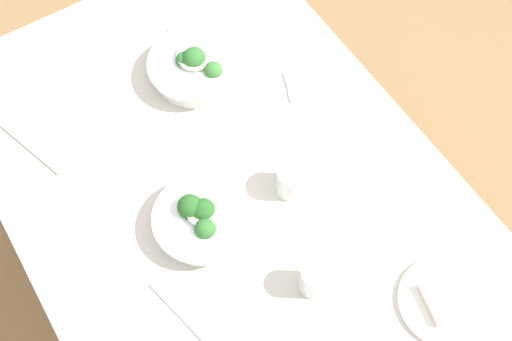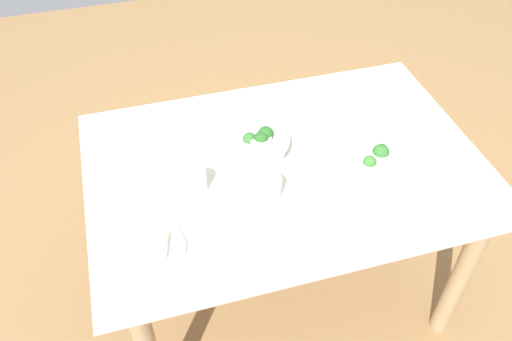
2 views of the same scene
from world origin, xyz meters
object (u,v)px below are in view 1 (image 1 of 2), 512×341
at_px(table_knife_left, 178,312).
at_px(napkin_folded_upper, 52,130).
at_px(broccoli_bowl_far, 195,67).
at_px(bread_side_plate, 445,301).
at_px(fork_by_far_bowl, 181,17).
at_px(broccoli_bowl_near, 202,219).
at_px(table_knife_right, 43,81).
at_px(fork_by_near_bowl, 289,89).
at_px(water_glass_center, 315,279).
at_px(water_glass_side, 292,180).

bearing_deg(table_knife_left, napkin_folded_upper, 171.64).
height_order(broccoli_bowl_far, bread_side_plate, broccoli_bowl_far).
distance_m(bread_side_plate, fork_by_far_bowl, 1.01).
height_order(broccoli_bowl_far, broccoli_bowl_near, broccoli_bowl_far).
distance_m(table_knife_left, table_knife_right, 0.72).
bearing_deg(bread_side_plate, fork_by_near_bowl, 177.41).
bearing_deg(table_knife_left, water_glass_center, 57.19).
height_order(water_glass_center, fork_by_near_bowl, water_glass_center).
bearing_deg(water_glass_center, fork_by_near_bowl, 152.07).
bearing_deg(water_glass_side, broccoli_bowl_far, -176.28).
bearing_deg(fork_by_far_bowl, water_glass_side, -117.87).
relative_size(broccoli_bowl_far, table_knife_left, 1.33).
height_order(bread_side_plate, table_knife_right, bread_side_plate).
bearing_deg(water_glass_center, table_knife_left, -110.55).
bearing_deg(water_glass_side, table_knife_right, -148.25).
relative_size(broccoli_bowl_near, napkin_folded_upper, 1.05).
distance_m(fork_by_near_bowl, table_knife_left, 0.64).
distance_m(broccoli_bowl_far, fork_by_far_bowl, 0.21).
bearing_deg(broccoli_bowl_near, table_knife_right, -165.69).
bearing_deg(table_knife_left, broccoli_bowl_near, 122.93).
height_order(broccoli_bowl_near, fork_by_near_bowl, broccoli_bowl_near).
bearing_deg(fork_by_near_bowl, bread_side_plate, 17.54).
relative_size(bread_side_plate, water_glass_center, 2.36).
height_order(water_glass_side, table_knife_left, water_glass_side).
bearing_deg(fork_by_far_bowl, napkin_folded_upper, 174.02).
height_order(bread_side_plate, napkin_folded_upper, bread_side_plate).
distance_m(broccoli_bowl_near, bread_side_plate, 0.56).
height_order(bread_side_plate, table_knife_left, bread_side_plate).
relative_size(fork_by_far_bowl, napkin_folded_upper, 0.46).
bearing_deg(water_glass_side, fork_by_near_bowl, 147.62).
bearing_deg(napkin_folded_upper, broccoli_bowl_far, 83.60).
bearing_deg(table_knife_right, bread_side_plate, 118.91).
bearing_deg(fork_by_near_bowl, fork_by_far_bowl, -141.86).
bearing_deg(bread_side_plate, broccoli_bowl_near, -141.38).
bearing_deg(table_knife_right, broccoli_bowl_far, 153.37).
distance_m(broccoli_bowl_near, water_glass_side, 0.23).
bearing_deg(fork_by_near_bowl, broccoli_bowl_far, -113.00).
bearing_deg(table_knife_left, fork_by_far_bowl, 138.19).
relative_size(broccoli_bowl_near, fork_by_far_bowl, 2.28).
height_order(broccoli_bowl_far, fork_by_far_bowl, broccoli_bowl_far).
bearing_deg(bread_side_plate, fork_by_far_bowl, -175.01).
bearing_deg(broccoli_bowl_near, fork_by_near_bowl, 119.17).
xyz_separation_m(water_glass_side, table_knife_right, (-0.60, -0.37, -0.04)).
xyz_separation_m(broccoli_bowl_far, broccoli_bowl_near, (0.38, -0.20, -0.00)).
xyz_separation_m(broccoli_bowl_far, water_glass_center, (0.63, -0.07, 0.01)).
bearing_deg(table_knife_right, fork_by_far_bowl, -177.41).
xyz_separation_m(bread_side_plate, water_glass_center, (-0.18, -0.22, 0.03)).
distance_m(bread_side_plate, water_glass_side, 0.43).
distance_m(broccoli_bowl_far, bread_side_plate, 0.83).
bearing_deg(water_glass_center, broccoli_bowl_near, -152.48).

